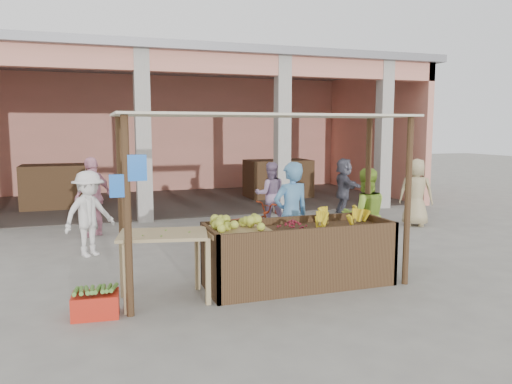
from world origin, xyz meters
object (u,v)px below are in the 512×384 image
object	(u,v)px
vendor_blue	(291,212)
vendor_green	(365,213)
side_table	(163,244)
red_crate	(96,305)
fruit_stall	(299,257)
motorcycle	(247,227)

from	to	relation	value
vendor_blue	vendor_green	distance (m)	1.26
side_table	vendor_green	bearing A→B (deg)	24.29
red_crate	vendor_green	world-z (taller)	vendor_green
side_table	vendor_blue	xyz separation A→B (m)	(2.13, 0.90, 0.15)
fruit_stall	vendor_blue	xyz separation A→B (m)	(0.24, 0.85, 0.50)
side_table	vendor_blue	world-z (taller)	vendor_blue
red_crate	motorcycle	world-z (taller)	motorcycle
vendor_green	motorcycle	size ratio (longest dim) A/B	0.95
side_table	red_crate	xyz separation A→B (m)	(-0.85, -0.28, -0.61)
side_table	motorcycle	bearing A→B (deg)	60.45
side_table	red_crate	world-z (taller)	side_table
vendor_blue	motorcycle	bearing A→B (deg)	-81.28
red_crate	vendor_green	xyz separation A→B (m)	(4.23, 1.07, 0.68)
fruit_stall	side_table	bearing A→B (deg)	-178.38
vendor_blue	fruit_stall	bearing A→B (deg)	65.99
side_table	vendor_blue	size ratio (longest dim) A/B	0.68
red_crate	vendor_blue	bearing A→B (deg)	26.54
fruit_stall	side_table	distance (m)	1.92
vendor_blue	vendor_green	xyz separation A→B (m)	(1.26, -0.11, -0.08)
motorcycle	vendor_green	bearing A→B (deg)	-147.04
vendor_green	side_table	bearing A→B (deg)	26.60
fruit_stall	vendor_green	world-z (taller)	vendor_green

